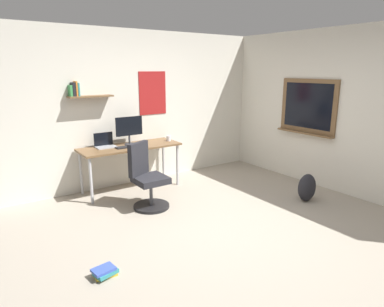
# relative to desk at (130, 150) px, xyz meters

# --- Properties ---
(ground_plane) EXTENTS (5.20, 5.20, 0.00)m
(ground_plane) POSITION_rel_desk_xyz_m (0.33, -2.07, -0.67)
(ground_plane) COLOR #9E9384
(ground_plane) RESTS_ON ground
(wall_back) EXTENTS (5.00, 0.30, 2.60)m
(wall_back) POSITION_rel_desk_xyz_m (0.32, 0.38, 0.63)
(wall_back) COLOR silver
(wall_back) RESTS_ON ground
(wall_right) EXTENTS (0.22, 5.00, 2.60)m
(wall_right) POSITION_rel_desk_xyz_m (2.77, -2.04, 0.63)
(wall_right) COLOR silver
(wall_right) RESTS_ON ground
(desk) EXTENTS (1.63, 0.60, 0.74)m
(desk) POSITION_rel_desk_xyz_m (0.00, 0.00, 0.00)
(desk) COLOR brown
(desk) RESTS_ON ground
(office_chair) EXTENTS (0.55, 0.56, 0.95)m
(office_chair) POSITION_rel_desk_xyz_m (-0.13, -0.82, -0.26)
(office_chair) COLOR black
(office_chair) RESTS_ON ground
(laptop) EXTENTS (0.31, 0.21, 0.23)m
(laptop) POSITION_rel_desk_xyz_m (-0.37, 0.14, 0.13)
(laptop) COLOR #ADAFB5
(laptop) RESTS_ON desk
(monitor_primary) EXTENTS (0.46, 0.17, 0.46)m
(monitor_primary) POSITION_rel_desk_xyz_m (0.04, 0.10, 0.34)
(monitor_primary) COLOR #38383D
(monitor_primary) RESTS_ON desk
(keyboard) EXTENTS (0.37, 0.13, 0.02)m
(keyboard) POSITION_rel_desk_xyz_m (-0.08, -0.08, 0.08)
(keyboard) COLOR black
(keyboard) RESTS_ON desk
(computer_mouse) EXTENTS (0.10, 0.06, 0.03)m
(computer_mouse) POSITION_rel_desk_xyz_m (0.20, -0.08, 0.09)
(computer_mouse) COLOR #262628
(computer_mouse) RESTS_ON desk
(coffee_mug) EXTENTS (0.08, 0.08, 0.09)m
(coffee_mug) POSITION_rel_desk_xyz_m (0.72, -0.03, 0.12)
(coffee_mug) COLOR silver
(coffee_mug) RESTS_ON desk
(backpack) EXTENTS (0.32, 0.22, 0.43)m
(backpack) POSITION_rel_desk_xyz_m (1.97, -2.00, -0.46)
(backpack) COLOR #232328
(backpack) RESTS_ON ground
(book_stack_on_floor) EXTENTS (0.25, 0.21, 0.09)m
(book_stack_on_floor) POSITION_rel_desk_xyz_m (-1.27, -2.12, -0.63)
(book_stack_on_floor) COLOR gold
(book_stack_on_floor) RESTS_ON ground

